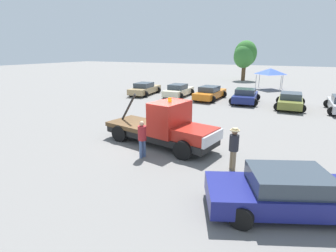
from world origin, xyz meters
name	(u,v)px	position (x,y,z in m)	size (l,w,h in m)	color
ground_plane	(160,144)	(0.00, 0.00, 0.00)	(160.00, 160.00, 0.00)	slate
tow_truck	(165,127)	(0.38, -0.07, 0.98)	(6.44, 3.01, 2.53)	black
foreground_car	(294,192)	(6.48, -3.47, 0.65)	(5.61, 3.86, 1.34)	navy
person_near_truck	(234,145)	(4.15, -1.35, 1.06)	(0.40, 0.40, 1.79)	#847051
person_at_hood	(142,137)	(0.15, -1.90, 1.00)	(0.38, 0.38, 1.72)	#475B84
parked_car_tan	(145,89)	(-9.04, 13.26, 0.65)	(2.65, 4.95, 1.34)	tan
parked_car_cream	(178,91)	(-5.15, 13.72, 0.65)	(2.42, 4.59, 1.34)	beige
parked_car_orange	(210,93)	(-1.68, 13.66, 0.65)	(2.55, 4.98, 1.34)	orange
parked_car_navy	(245,96)	(1.81, 13.47, 0.65)	(2.76, 4.51, 1.34)	navy
parked_car_olive	(290,101)	(5.68, 12.83, 0.65)	(2.51, 4.81, 1.34)	olive
canopy_tent_blue	(270,71)	(2.77, 23.84, 2.23)	(2.91, 2.91, 2.60)	#9E9EA3
tree_left	(245,54)	(-2.13, 32.77, 4.19)	(3.50, 3.50, 6.25)	brown
tree_center	(244,56)	(-2.23, 32.24, 3.82)	(3.19, 3.19, 5.69)	brown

